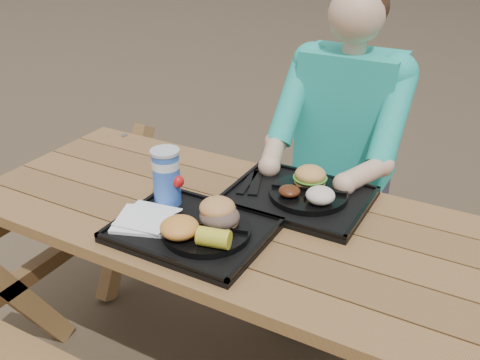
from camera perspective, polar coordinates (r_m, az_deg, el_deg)
The scene contains 17 objects.
picnic_table at distance 1.92m, azimuth 0.00°, elevation -13.51°, with size 1.80×1.49×0.75m, color #999999, non-canonical shape.
tray_near at distance 1.61m, azimuth -5.10°, elevation -5.46°, with size 0.45×0.35×0.02m, color black.
tray_far at distance 1.79m, azimuth 6.27°, elevation -1.96°, with size 0.45×0.35×0.02m, color black.
plate_near at distance 1.57m, azimuth -3.56°, elevation -5.47°, with size 0.26×0.26×0.02m, color black.
plate_far at distance 1.77m, azimuth 7.32°, elevation -1.48°, with size 0.26×0.26×0.02m, color black.
napkin_stack at distance 1.65m, azimuth -10.27°, elevation -4.12°, with size 0.16×0.16×0.02m, color white.
soda_cup at distance 1.70m, azimuth -7.83°, elevation 0.18°, with size 0.09×0.09×0.18m, color #1747B2.
condiment_bbq at distance 1.69m, azimuth -3.12°, elevation -2.75°, with size 0.04×0.04×0.03m, color #340A05.
condiment_mustard at distance 1.65m, azimuth -1.19°, elevation -3.39°, with size 0.05×0.05×0.03m, color yellow.
sandwich at distance 1.56m, azimuth -2.22°, elevation -2.81°, with size 0.11×0.11×0.12m, color #D18A49, non-canonical shape.
mac_cheese at distance 1.52m, azimuth -6.47°, elevation -5.05°, with size 0.11×0.11×0.06m, color #EC9C3E.
corn_cob at distance 1.47m, azimuth -2.81°, elevation -6.18°, with size 0.09×0.09×0.05m, color yellow, non-canonical shape.
cutlery_far at distance 1.85m, azimuth 1.69°, elevation -0.28°, with size 0.03×0.18×0.01m, color black.
burger at distance 1.80m, azimuth 7.54°, elevation 0.98°, with size 0.11×0.11×0.10m, color #D89A4C, non-canonical shape.
baked_beans at distance 1.73m, azimuth 5.29°, elevation -1.18°, with size 0.07×0.07×0.03m, color #532410.
potato_salad at distance 1.70m, azimuth 8.57°, elevation -1.62°, with size 0.09×0.09×0.05m, color silver.
diner at distance 2.29m, azimuth 10.86°, elevation 1.23°, with size 0.48×0.84×1.28m, color #1CC7AD, non-canonical shape.
Camera 1 is at (0.70, -1.27, 1.63)m, focal length 40.00 mm.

